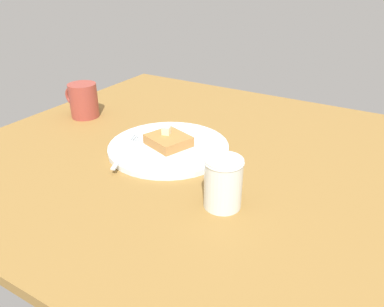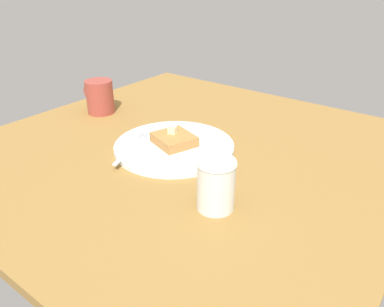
{
  "view_description": "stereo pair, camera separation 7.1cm",
  "coord_description": "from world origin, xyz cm",
  "px_view_note": "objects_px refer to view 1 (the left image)",
  "views": [
    {
      "loc": [
        -40.28,
        63.46,
        38.99
      ],
      "look_at": [
        -7.96,
        9.06,
        6.45
      ],
      "focal_mm": 35.0,
      "sensor_mm": 36.0,
      "label": 1
    },
    {
      "loc": [
        -46.17,
        59.5,
        38.99
      ],
      "look_at": [
        -7.96,
        9.06,
        6.45
      ],
      "focal_mm": 35.0,
      "sensor_mm": 36.0,
      "label": 2
    }
  ],
  "objects_px": {
    "syrup_jar": "(223,184)",
    "coffee_mug": "(83,100)",
    "plate": "(169,147)",
    "fork": "(128,149)"
  },
  "relations": [
    {
      "from": "syrup_jar",
      "to": "plate",
      "type": "bearing_deg",
      "value": -33.28
    },
    {
      "from": "coffee_mug",
      "to": "plate",
      "type": "bearing_deg",
      "value": 170.12
    },
    {
      "from": "coffee_mug",
      "to": "fork",
      "type": "bearing_deg",
      "value": 154.32
    },
    {
      "from": "fork",
      "to": "syrup_jar",
      "type": "bearing_deg",
      "value": 165.88
    },
    {
      "from": "fork",
      "to": "syrup_jar",
      "type": "distance_m",
      "value": 0.27
    },
    {
      "from": "fork",
      "to": "coffee_mug",
      "type": "xyz_separation_m",
      "value": [
        0.24,
        -0.12,
        0.03
      ]
    },
    {
      "from": "fork",
      "to": "coffee_mug",
      "type": "bearing_deg",
      "value": -25.68
    },
    {
      "from": "syrup_jar",
      "to": "coffee_mug",
      "type": "bearing_deg",
      "value": -19.94
    },
    {
      "from": "plate",
      "to": "syrup_jar",
      "type": "relative_size",
      "value": 2.98
    },
    {
      "from": "syrup_jar",
      "to": "fork",
      "type": "bearing_deg",
      "value": -14.12
    }
  ]
}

